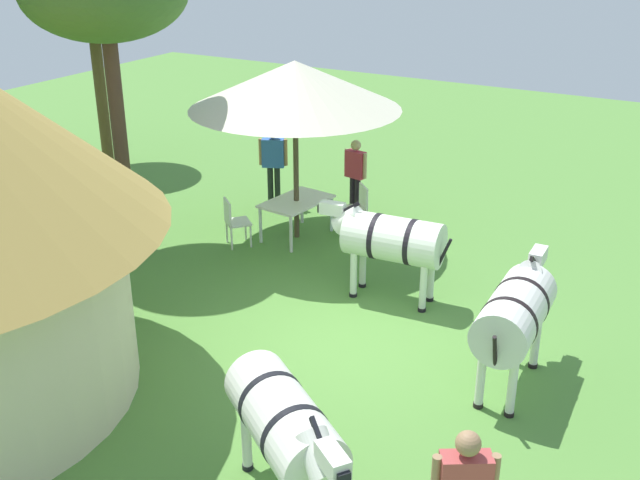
# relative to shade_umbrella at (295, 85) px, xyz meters

# --- Properties ---
(ground_plane) EXTENTS (36.00, 36.00, 0.00)m
(ground_plane) POSITION_rel_shade_umbrella_xyz_m (-2.99, -2.48, -2.90)
(ground_plane) COLOR #528539
(shade_umbrella) EXTENTS (3.81, 3.81, 3.33)m
(shade_umbrella) POSITION_rel_shade_umbrella_xyz_m (0.00, 0.00, 0.00)
(shade_umbrella) COLOR #493D2B
(shade_umbrella) RESTS_ON ground_plane
(patio_dining_table) EXTENTS (1.46, 1.02, 0.74)m
(patio_dining_table) POSITION_rel_shade_umbrella_xyz_m (-0.00, -0.00, -2.25)
(patio_dining_table) COLOR white
(patio_dining_table) RESTS_ON ground_plane
(patio_chair_near_lawn) EXTENTS (0.61, 0.61, 0.90)m
(patio_chair_near_lawn) POSITION_rel_shade_umbrella_xyz_m (0.86, -0.86, -2.38)
(patio_chair_near_lawn) COLOR white
(patio_chair_near_lawn) RESTS_ON ground_plane
(patio_chair_west_end) EXTENTS (0.61, 0.61, 0.90)m
(patio_chair_west_end) POSITION_rel_shade_umbrella_xyz_m (-0.93, 0.79, -2.38)
(patio_chair_west_end) COLOR silver
(patio_chair_west_end) RESTS_ON ground_plane
(guest_beside_umbrella) EXTENTS (0.28, 0.55, 1.55)m
(guest_beside_umbrella) POSITION_rel_shade_umbrella_xyz_m (1.66, -0.39, -1.97)
(guest_beside_umbrella) COLOR black
(guest_beside_umbrella) RESTS_ON ground_plane
(guest_behind_table) EXTENTS (0.38, 0.55, 1.67)m
(guest_behind_table) POSITION_rel_shade_umbrella_xyz_m (1.26, 1.32, -1.89)
(guest_behind_table) COLOR black
(guest_behind_table) RESTS_ON ground_plane
(zebra_nearest_camera) EXTENTS (1.61, 2.03, 1.54)m
(zebra_nearest_camera) POSITION_rel_shade_umbrella_xyz_m (-6.17, -3.63, -1.90)
(zebra_nearest_camera) COLOR silver
(zebra_nearest_camera) RESTS_ON ground_plane
(zebra_by_umbrella) EXTENTS (0.83, 2.21, 1.56)m
(zebra_by_umbrella) POSITION_rel_shade_umbrella_xyz_m (-1.42, -2.58, -1.88)
(zebra_by_umbrella) COLOR silver
(zebra_by_umbrella) RESTS_ON ground_plane
(zebra_toward_hut) EXTENTS (2.32, 0.77, 1.60)m
(zebra_toward_hut) POSITION_rel_shade_umbrella_xyz_m (-2.86, -4.98, -1.83)
(zebra_toward_hut) COLOR silver
(zebra_toward_hut) RESTS_ON ground_plane
(acacia_tree_far_lawn) EXTENTS (2.41, 2.41, 4.41)m
(acacia_tree_far_lawn) POSITION_rel_shade_umbrella_xyz_m (1.70, 6.48, 0.73)
(acacia_tree_far_lawn) COLOR #4F3E21
(acacia_tree_far_lawn) RESTS_ON ground_plane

